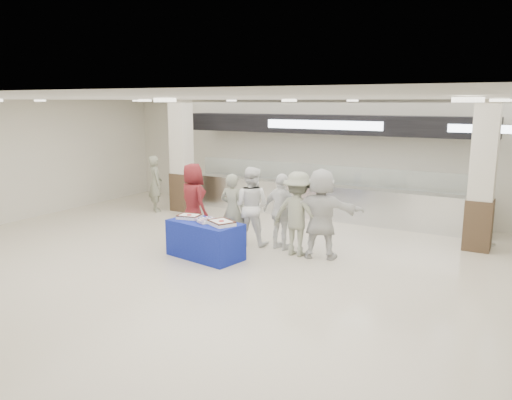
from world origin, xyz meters
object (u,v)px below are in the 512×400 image
Objects in this scene: soldier_a at (233,210)px; chef_tall at (251,206)px; soldier_bg at (156,184)px; display_table at (205,240)px; sheet_cake_right at (221,223)px; cupcake_tray at (206,220)px; sheet_cake_left at (189,216)px; soldier_b at (298,214)px; civilian_white at (321,213)px; civilian_maroon at (193,201)px; chef_short at (282,212)px.

soldier_a is 0.41m from chef_tall.
soldier_a is at bearing -168.72° from soldier_bg.
soldier_bg is (-3.82, 2.89, 0.44)m from display_table.
cupcake_tray is at bearing 172.49° from sheet_cake_right.
soldier_bg reaches higher than sheet_cake_left.
cupcake_tray is 0.29× the size of soldier_b.
soldier_a is 0.86× the size of civilian_white.
display_table is 1.15m from soldier_a.
sheet_cake_left is 0.50m from cupcake_tray.
cupcake_tray is (0.49, -0.09, -0.01)m from sheet_cake_left.
cupcake_tray is 0.29× the size of chef_tall.
cupcake_tray is 1.34m from chef_tall.
soldier_b is at bearing -161.61° from soldier_bg.
cupcake_tray is 2.33m from civilian_white.
civilian_white is 6.12m from soldier_bg.
display_table is at bearing 35.29° from soldier_b.
sheet_cake_right is at bearing -177.85° from soldier_bg.
civilian_maroon reaches higher than soldier_a.
soldier_b reaches higher than sheet_cake_right.
civilian_maroon is at bearing 122.95° from sheet_cake_left.
civilian_white is (2.07, 0.08, 0.13)m from soldier_a.
chef_tall is 1.26m from soldier_b.
civilian_white is at bearing -159.66° from soldier_bg.
sheet_cake_right is (0.90, -0.14, 0.00)m from sheet_cake_left.
cupcake_tray is at bearing 61.62° from chef_short.
soldier_b is 0.94× the size of civilian_white.
civilian_maroon reaches higher than soldier_bg.
display_table is 0.63m from sheet_cake_left.
chef_tall is at bearing -148.64° from soldier_a.
chef_tall reaches higher than chef_short.
civilian_white is (3.17, 0.05, 0.05)m from civilian_maroon.
soldier_b is (2.68, -0.00, -0.00)m from civilian_maroon.
soldier_bg is (-3.85, 2.89, 0.03)m from cupcake_tray.
chef_tall is at bearing 95.24° from sheet_cake_right.
chef_short is (1.09, 1.30, 0.45)m from display_table.
soldier_bg is at bearing 152.48° from display_table.
soldier_bg is at bearing -28.66° from soldier_a.
sheet_cake_right is 0.36× the size of chef_tall.
sheet_cake_left is 0.97× the size of cupcake_tray.
cupcake_tray is 1.08m from soldier_a.
soldier_b is at bearing -156.71° from civilian_maroon.
soldier_a is at bearing 65.62° from sheet_cake_left.
display_table is 0.88× the size of civilian_maroon.
civilian_maroon reaches higher than sheet_cake_left.
soldier_bg is at bearing -32.76° from civilian_white.
chef_tall is 1.08× the size of soldier_bg.
chef_short is at bearing 64.36° from sheet_cake_right.
chef_tall reaches higher than soldier_bg.
chef_tall reaches higher than soldier_a.
sheet_cake_right is at bearing -9.05° from sheet_cake_left.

